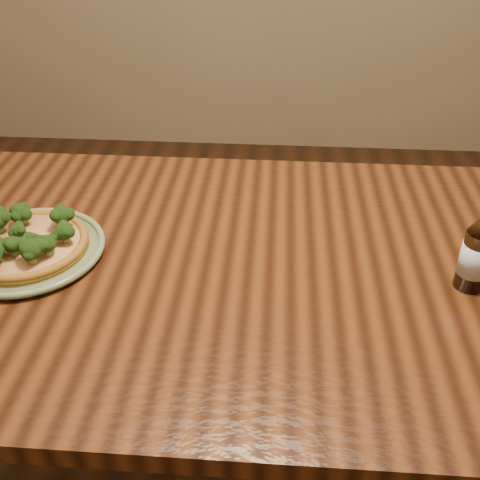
# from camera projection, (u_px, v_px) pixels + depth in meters

# --- Properties ---
(table) EXTENTS (1.60, 0.90, 0.75)m
(table) POSITION_uv_depth(u_px,v_px,m) (239.00, 296.00, 1.18)
(table) COLOR #4A240F
(table) RESTS_ON ground
(plate) EXTENTS (0.31, 0.31, 0.02)m
(plate) POSITION_uv_depth(u_px,v_px,m) (28.00, 250.00, 1.14)
(plate) COLOR #6E8058
(plate) RESTS_ON table
(pizza) EXTENTS (0.25, 0.25, 0.07)m
(pizza) POSITION_uv_depth(u_px,v_px,m) (26.00, 242.00, 1.12)
(pizza) COLOR olive
(pizza) RESTS_ON plate
(beer_bottle) EXTENTS (0.06, 0.06, 0.21)m
(beer_bottle) POSITION_uv_depth(u_px,v_px,m) (477.00, 253.00, 1.02)
(beer_bottle) COLOR black
(beer_bottle) RESTS_ON table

